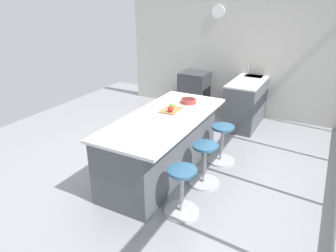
{
  "coord_description": "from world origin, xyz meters",
  "views": [
    {
      "loc": [
        3.82,
        2.02,
        2.51
      ],
      "look_at": [
        0.24,
        0.1,
        0.78
      ],
      "focal_mm": 33.12,
      "sensor_mm": 36.0,
      "label": 1
    }
  ],
  "objects": [
    {
      "name": "ground_plane",
      "position": [
        0.0,
        0.0,
        0.0
      ],
      "size": [
        7.47,
        7.47,
        0.0
      ],
      "primitive_type": "plane",
      "color": "gray"
    },
    {
      "name": "interior_partition_left",
      "position": [
        -2.87,
        -0.0,
        1.32
      ],
      "size": [
        0.15,
        4.88,
        2.63
      ],
      "color": "beige",
      "rests_on": "ground_plane"
    },
    {
      "name": "sink_cabinet",
      "position": [
        -2.53,
        0.59,
        0.47
      ],
      "size": [
        1.86,
        0.6,
        1.2
      ],
      "color": "#4C5156",
      "rests_on": "ground_plane"
    },
    {
      "name": "oven_range",
      "position": [
        -2.52,
        -0.69,
        0.45
      ],
      "size": [
        0.6,
        0.61,
        0.89
      ],
      "color": "#38383D",
      "rests_on": "ground_plane"
    },
    {
      "name": "kitchen_island",
      "position": [
        0.24,
        0.01,
        0.46
      ],
      "size": [
        2.32,
        1.01,
        0.92
      ],
      "color": "#4C5156",
      "rests_on": "ground_plane"
    },
    {
      "name": "stool_by_window",
      "position": [
        -0.49,
        0.69,
        0.29
      ],
      "size": [
        0.44,
        0.44,
        0.62
      ],
      "color": "#B7B7BC",
      "rests_on": "ground_plane"
    },
    {
      "name": "stool_middle",
      "position": [
        0.24,
        0.69,
        0.29
      ],
      "size": [
        0.44,
        0.44,
        0.62
      ],
      "color": "#B7B7BC",
      "rests_on": "ground_plane"
    },
    {
      "name": "stool_near_camera",
      "position": [
        0.98,
        0.69,
        0.29
      ],
      "size": [
        0.44,
        0.44,
        0.62
      ],
      "color": "#B7B7BC",
      "rests_on": "ground_plane"
    },
    {
      "name": "cutting_board",
      "position": [
        -0.02,
        0.02,
        0.93
      ],
      "size": [
        0.36,
        0.24,
        0.02
      ],
      "primitive_type": "cube",
      "color": "olive",
      "rests_on": "kitchen_island"
    },
    {
      "name": "apple_green",
      "position": [
        -0.07,
        0.0,
        0.97
      ],
      "size": [
        0.07,
        0.07,
        0.07
      ],
      "primitive_type": "sphere",
      "color": "#609E2D",
      "rests_on": "cutting_board"
    },
    {
      "name": "apple_red",
      "position": [
        0.09,
        0.06,
        0.98
      ],
      "size": [
        0.08,
        0.08,
        0.08
      ],
      "primitive_type": "sphere",
      "color": "red",
      "rests_on": "cutting_board"
    },
    {
      "name": "fruit_bowl",
      "position": [
        -0.44,
        0.1,
        0.95
      ],
      "size": [
        0.24,
        0.24,
        0.07
      ],
      "color": "#993833",
      "rests_on": "kitchen_island"
    }
  ]
}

